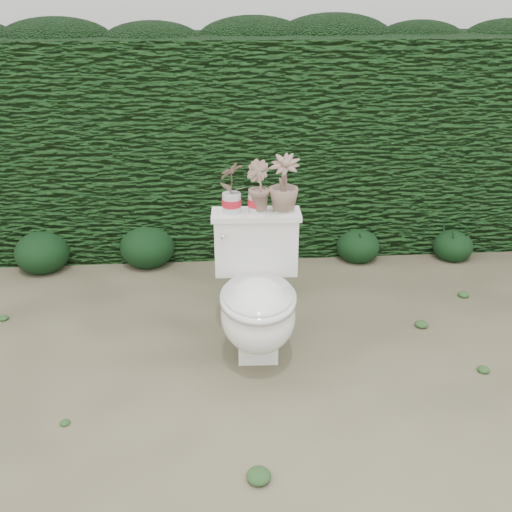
{
  "coord_description": "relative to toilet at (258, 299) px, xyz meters",
  "views": [
    {
      "loc": [
        -0.27,
        -2.87,
        1.91
      ],
      "look_at": [
        -0.06,
        0.01,
        0.55
      ],
      "focal_mm": 40.0,
      "sensor_mm": 36.0,
      "label": 1
    }
  ],
  "objects": [
    {
      "name": "hedge",
      "position": [
        0.06,
        1.73,
        0.44
      ],
      "size": [
        8.0,
        1.0,
        1.6
      ],
      "primitive_type": "cube",
      "color": "#1B4316",
      "rests_on": "ground"
    },
    {
      "name": "potted_plant_right",
      "position": [
        0.16,
        0.23,
        0.57
      ],
      "size": [
        0.22,
        0.22,
        0.31
      ],
      "primitive_type": "imported",
      "rotation": [
        0.0,
        0.0,
        5.95
      ],
      "color": "#277F28",
      "rests_on": "toilet"
    },
    {
      "name": "ground",
      "position": [
        0.06,
        0.13,
        -0.36
      ],
      "size": [
        60.0,
        60.0,
        0.0
      ],
      "primitive_type": "plane",
      "color": "#726B4F",
      "rests_on": "ground"
    },
    {
      "name": "liriope_clump_3",
      "position": [
        0.09,
        1.24,
        -0.2
      ],
      "size": [
        0.4,
        0.4,
        0.32
      ],
      "primitive_type": "ellipsoid",
      "color": "black",
      "rests_on": "ground"
    },
    {
      "name": "liriope_clump_1",
      "position": [
        -1.51,
        1.2,
        -0.2
      ],
      "size": [
        0.4,
        0.4,
        0.32
      ],
      "primitive_type": "ellipsoid",
      "color": "black",
      "rests_on": "ground"
    },
    {
      "name": "liriope_clump_5",
      "position": [
        1.61,
        1.17,
        -0.23
      ],
      "size": [
        0.3,
        0.3,
        0.24
      ],
      "primitive_type": "ellipsoid",
      "color": "black",
      "rests_on": "ground"
    },
    {
      "name": "potted_plant_left",
      "position": [
        -0.13,
        0.24,
        0.56
      ],
      "size": [
        0.18,
        0.17,
        0.28
      ],
      "primitive_type": "imported",
      "rotation": [
        0.0,
        0.0,
        3.81
      ],
      "color": "#277F28",
      "rests_on": "toilet"
    },
    {
      "name": "potted_plant_center",
      "position": [
        0.02,
        0.24,
        0.56
      ],
      "size": [
        0.18,
        0.19,
        0.27
      ],
      "primitive_type": "imported",
      "rotation": [
        0.0,
        0.0,
        2.12
      ],
      "color": "#277F28",
      "rests_on": "toilet"
    },
    {
      "name": "liriope_clump_2",
      "position": [
        -0.74,
        1.24,
        -0.19
      ],
      "size": [
        0.41,
        0.41,
        0.33
      ],
      "primitive_type": "ellipsoid",
      "color": "black",
      "rests_on": "ground"
    },
    {
      "name": "liriope_clump_4",
      "position": [
        0.87,
        1.2,
        -0.22
      ],
      "size": [
        0.33,
        0.33,
        0.26
      ],
      "primitive_type": "ellipsoid",
      "color": "black",
      "rests_on": "ground"
    },
    {
      "name": "toilet",
      "position": [
        0.0,
        0.0,
        0.0
      ],
      "size": [
        0.51,
        0.69,
        0.78
      ],
      "rotation": [
        0.0,
        0.0,
        -0.04
      ],
      "color": "silver",
      "rests_on": "ground"
    }
  ]
}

